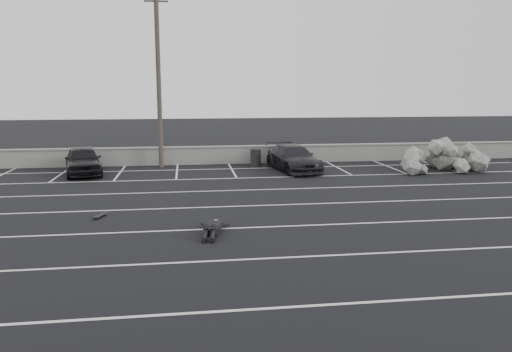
{
  "coord_description": "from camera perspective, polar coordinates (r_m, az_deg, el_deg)",
  "views": [
    {
      "loc": [
        -1.47,
        -15.41,
        4.43
      ],
      "look_at": [
        1.25,
        3.87,
        1.0
      ],
      "focal_mm": 35.0,
      "sensor_mm": 36.0,
      "label": 1
    }
  ],
  "objects": [
    {
      "name": "skateboard",
      "position": [
        18.22,
        -17.42,
        -4.34
      ],
      "size": [
        0.4,
        0.7,
        0.08
      ],
      "rotation": [
        0.0,
        0.0,
        -0.36
      ],
      "color": "black",
      "rests_on": "ground"
    },
    {
      "name": "stall_lines",
      "position": [
        20.35,
        -3.92,
        -2.6
      ],
      "size": [
        36.0,
        20.05,
        0.01
      ],
      "color": "silver",
      "rests_on": "ground"
    },
    {
      "name": "utility_pole",
      "position": [
        28.65,
        -11.07,
        10.79
      ],
      "size": [
        1.3,
        0.26,
        9.72
      ],
      "color": "#4C4238",
      "rests_on": "ground"
    },
    {
      "name": "seawall",
      "position": [
        29.7,
        -5.12,
        2.44
      ],
      "size": [
        50.0,
        0.45,
        1.06
      ],
      "color": "gray",
      "rests_on": "ground"
    },
    {
      "name": "trash_bin",
      "position": [
        28.7,
        -0.05,
        2.15
      ],
      "size": [
        0.88,
        0.88,
        1.02
      ],
      "rotation": [
        0.0,
        0.0,
        -0.43
      ],
      "color": "black",
      "rests_on": "ground"
    },
    {
      "name": "car_right",
      "position": [
        27.23,
        4.3,
        2.06
      ],
      "size": [
        2.69,
        5.01,
        1.38
      ],
      "primitive_type": "imported",
      "rotation": [
        0.0,
        0.0,
        0.17
      ],
      "color": "black",
      "rests_on": "ground"
    },
    {
      "name": "car_left",
      "position": [
        27.53,
        -19.16,
        1.72
      ],
      "size": [
        2.67,
        4.6,
        1.47
      ],
      "primitive_type": "imported",
      "rotation": [
        0.0,
        0.0,
        0.23
      ],
      "color": "black",
      "rests_on": "ground"
    },
    {
      "name": "person",
      "position": [
        15.77,
        -4.86,
        -5.44
      ],
      "size": [
        1.89,
        2.8,
        0.49
      ],
      "primitive_type": null,
      "rotation": [
        0.0,
        0.0,
        -0.2
      ],
      "color": "black",
      "rests_on": "ground"
    },
    {
      "name": "ground",
      "position": [
        16.1,
        -2.48,
        -5.99
      ],
      "size": [
        120.0,
        120.0,
        0.0
      ],
      "primitive_type": "plane",
      "color": "black",
      "rests_on": "ground"
    },
    {
      "name": "riprap_pile",
      "position": [
        29.39,
        20.69,
        1.8
      ],
      "size": [
        5.48,
        3.66,
        1.55
      ],
      "color": "#A29E97",
      "rests_on": "ground"
    }
  ]
}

